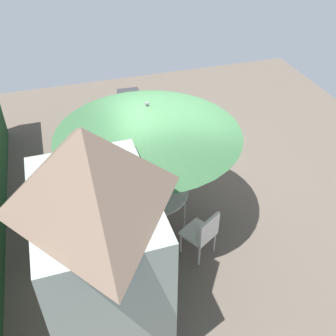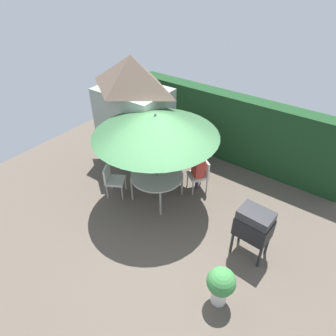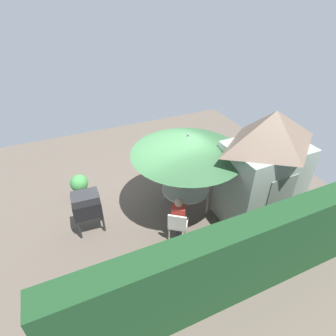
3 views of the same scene
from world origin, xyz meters
name	(u,v)px [view 2 (image 2 of 3)]	position (x,y,z in m)	size (l,w,h in m)	color
ground_plane	(161,222)	(0.00, 0.00, 0.00)	(11.00, 11.00, 0.00)	brown
hedge_backdrop	(232,128)	(0.00, 3.50, 1.03)	(6.50, 0.52, 2.06)	#193D1E
garden_shed	(134,111)	(-2.28, 1.75, 1.62)	(2.09, 1.52, 3.18)	gray
patio_table	(157,177)	(-0.64, 0.67, 0.67)	(1.34, 1.34, 0.73)	#B2ADA3
patio_umbrella	(155,125)	(-0.64, 0.67, 2.14)	(2.95, 2.95, 2.44)	#4C4C51
bbq_grill	(254,225)	(2.06, 0.41, 0.85)	(0.73, 0.55, 1.20)	black
chair_near_shed	(201,173)	(0.07, 1.65, 0.52)	(0.65, 0.65, 0.90)	silver
chair_far_side	(112,178)	(-1.66, 0.08, 0.52)	(0.63, 0.63, 0.90)	silver
potted_plant_by_shed	(221,284)	(2.08, -0.96, 0.53)	(0.53, 0.53, 0.86)	silver
person_in_red	(198,165)	(0.02, 1.58, 0.78)	(0.42, 0.39, 1.26)	#CC3D33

